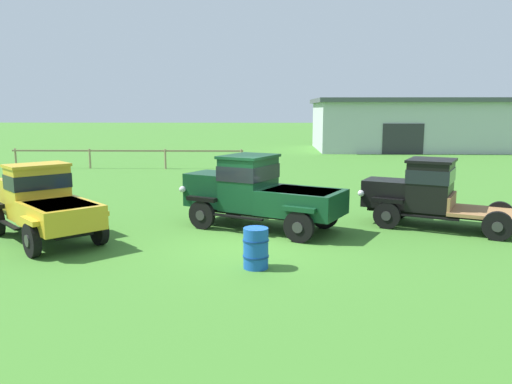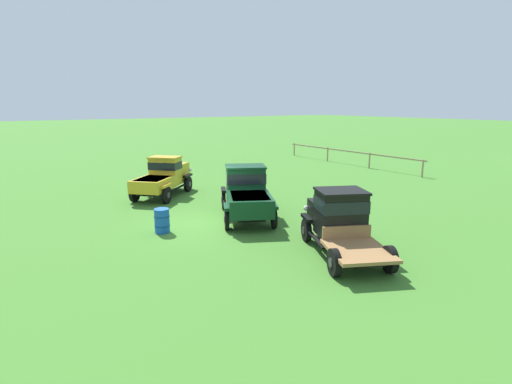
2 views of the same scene
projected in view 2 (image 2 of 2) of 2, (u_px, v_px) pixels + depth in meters
The scene contains 6 objects.
ground_plane at pixel (207, 223), 16.28m from camera, with size 240.00×240.00×0.00m, color #3D7528.
paddock_fence at pixel (348, 153), 31.86m from camera, with size 13.91×0.53×1.18m.
vintage_truck_foreground_near at pixel (164, 176), 20.98m from camera, with size 4.23×4.33×2.05m.
vintage_truck_second_in_line at pixel (246, 191), 16.99m from camera, with size 5.06×3.70×2.18m.
vintage_truck_midrow_center at pixel (339, 218), 13.14m from camera, with size 4.82×3.42×2.05m.
oil_drum_beside_row at pixel (162, 221), 15.00m from camera, with size 0.59×0.59×0.92m.
Camera 2 is at (14.03, -7.15, 4.75)m, focal length 28.00 mm.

